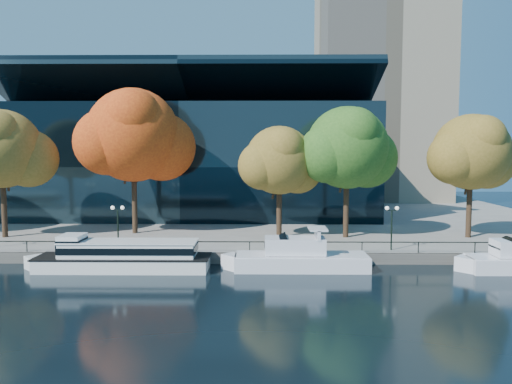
{
  "coord_description": "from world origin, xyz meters",
  "views": [
    {
      "loc": [
        6.1,
        -40.59,
        10.16
      ],
      "look_at": [
        5.51,
        8.0,
        6.01
      ],
      "focal_mm": 35.0,
      "sensor_mm": 36.0,
      "label": 1
    }
  ],
  "objects_px": {
    "cruiser_near": "(295,257)",
    "tour_boat": "(119,255)",
    "tree_2": "(135,137)",
    "tree_3": "(281,162)",
    "lamp_1": "(118,217)",
    "tree_5": "(473,154)",
    "tree_4": "(349,149)",
    "tree_1": "(3,151)",
    "lamp_2": "(392,218)"
  },
  "relations": [
    {
      "from": "cruiser_near",
      "to": "tree_5",
      "type": "height_order",
      "value": "tree_5"
    },
    {
      "from": "tree_2",
      "to": "tree_3",
      "type": "bearing_deg",
      "value": -8.5
    },
    {
      "from": "tour_boat",
      "to": "tree_4",
      "type": "distance_m",
      "value": 25.09
    },
    {
      "from": "tour_boat",
      "to": "tree_1",
      "type": "relative_size",
      "value": 1.2
    },
    {
      "from": "tour_boat",
      "to": "tree_2",
      "type": "height_order",
      "value": "tree_2"
    },
    {
      "from": "tree_3",
      "to": "lamp_2",
      "type": "distance_m",
      "value": 12.84
    },
    {
      "from": "cruiser_near",
      "to": "tour_boat",
      "type": "bearing_deg",
      "value": -178.92
    },
    {
      "from": "tree_1",
      "to": "lamp_1",
      "type": "height_order",
      "value": "tree_1"
    },
    {
      "from": "tree_5",
      "to": "lamp_2",
      "type": "xyz_separation_m",
      "value": [
        -9.94,
        -6.7,
        -5.75
      ]
    },
    {
      "from": "lamp_1",
      "to": "tree_3",
      "type": "bearing_deg",
      "value": 23.45
    },
    {
      "from": "tree_3",
      "to": "lamp_1",
      "type": "relative_size",
      "value": 2.88
    },
    {
      "from": "tree_1",
      "to": "tree_3",
      "type": "xyz_separation_m",
      "value": [
        28.73,
        0.35,
        -1.17
      ]
    },
    {
      "from": "cruiser_near",
      "to": "lamp_1",
      "type": "xyz_separation_m",
      "value": [
        -16.06,
        3.57,
        2.86
      ]
    },
    {
      "from": "tree_2",
      "to": "tree_3",
      "type": "xyz_separation_m",
      "value": [
        15.7,
        -2.34,
        -2.61
      ]
    },
    {
      "from": "tour_boat",
      "to": "cruiser_near",
      "type": "distance_m",
      "value": 14.91
    },
    {
      "from": "cruiser_near",
      "to": "tree_2",
      "type": "height_order",
      "value": "tree_2"
    },
    {
      "from": "tree_2",
      "to": "tree_1",
      "type": "bearing_deg",
      "value": -168.33
    },
    {
      "from": "tour_boat",
      "to": "lamp_1",
      "type": "height_order",
      "value": "lamp_1"
    },
    {
      "from": "tree_1",
      "to": "lamp_2",
      "type": "distance_m",
      "value": 39.58
    },
    {
      "from": "cruiser_near",
      "to": "lamp_2",
      "type": "relative_size",
      "value": 3.09
    },
    {
      "from": "lamp_1",
      "to": "tour_boat",
      "type": "bearing_deg",
      "value": -73.3
    },
    {
      "from": "lamp_1",
      "to": "lamp_2",
      "type": "relative_size",
      "value": 1.0
    },
    {
      "from": "cruiser_near",
      "to": "tree_5",
      "type": "xyz_separation_m",
      "value": [
        18.92,
        10.27,
        8.61
      ]
    },
    {
      "from": "tree_4",
      "to": "lamp_2",
      "type": "relative_size",
      "value": 3.38
    },
    {
      "from": "tree_4",
      "to": "lamp_2",
      "type": "height_order",
      "value": "tree_4"
    },
    {
      "from": "tour_boat",
      "to": "tree_2",
      "type": "xyz_separation_m",
      "value": [
        -1.69,
        12.77,
        10.21
      ]
    },
    {
      "from": "tour_boat",
      "to": "tree_5",
      "type": "xyz_separation_m",
      "value": [
        33.82,
        10.55,
        8.44
      ]
    },
    {
      "from": "tree_1",
      "to": "tree_5",
      "type": "height_order",
      "value": "tree_1"
    },
    {
      "from": "tour_boat",
      "to": "tree_4",
      "type": "bearing_deg",
      "value": 26.44
    },
    {
      "from": "tree_5",
      "to": "lamp_2",
      "type": "bearing_deg",
      "value": -146.01
    },
    {
      "from": "tree_4",
      "to": "tree_5",
      "type": "xyz_separation_m",
      "value": [
        12.8,
        0.1,
        -0.43
      ]
    },
    {
      "from": "tree_4",
      "to": "lamp_1",
      "type": "distance_m",
      "value": 23.94
    },
    {
      "from": "tree_2",
      "to": "tree_5",
      "type": "xyz_separation_m",
      "value": [
        35.51,
        -2.22,
        -1.77
      ]
    },
    {
      "from": "tree_4",
      "to": "tree_5",
      "type": "distance_m",
      "value": 12.81
    },
    {
      "from": "tree_3",
      "to": "tree_4",
      "type": "bearing_deg",
      "value": 0.23
    },
    {
      "from": "tree_2",
      "to": "lamp_1",
      "type": "xyz_separation_m",
      "value": [
        0.54,
        -8.92,
        -7.51
      ]
    },
    {
      "from": "tree_2",
      "to": "tour_boat",
      "type": "bearing_deg",
      "value": -82.45
    },
    {
      "from": "tree_1",
      "to": "lamp_1",
      "type": "distance_m",
      "value": 16.12
    },
    {
      "from": "tree_2",
      "to": "tree_3",
      "type": "relative_size",
      "value": 1.36
    },
    {
      "from": "tree_2",
      "to": "tree_4",
      "type": "height_order",
      "value": "tree_2"
    },
    {
      "from": "tree_5",
      "to": "tree_4",
      "type": "bearing_deg",
      "value": -179.56
    },
    {
      "from": "tree_3",
      "to": "lamp_1",
      "type": "height_order",
      "value": "tree_3"
    },
    {
      "from": "tree_5",
      "to": "lamp_1",
      "type": "xyz_separation_m",
      "value": [
        -34.97,
        -6.7,
        -5.75
      ]
    },
    {
      "from": "tour_boat",
      "to": "cruiser_near",
      "type": "height_order",
      "value": "cruiser_near"
    },
    {
      "from": "cruiser_near",
      "to": "tree_2",
      "type": "relative_size",
      "value": 0.79
    },
    {
      "from": "tree_1",
      "to": "tree_5",
      "type": "distance_m",
      "value": 48.55
    },
    {
      "from": "tree_1",
      "to": "tree_4",
      "type": "xyz_separation_m",
      "value": [
        35.75,
        0.38,
        0.11
      ]
    },
    {
      "from": "tree_4",
      "to": "tree_1",
      "type": "bearing_deg",
      "value": -179.4
    },
    {
      "from": "tree_5",
      "to": "tree_1",
      "type": "bearing_deg",
      "value": -179.44
    },
    {
      "from": "tree_4",
      "to": "tour_boat",
      "type": "bearing_deg",
      "value": -153.56
    }
  ]
}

